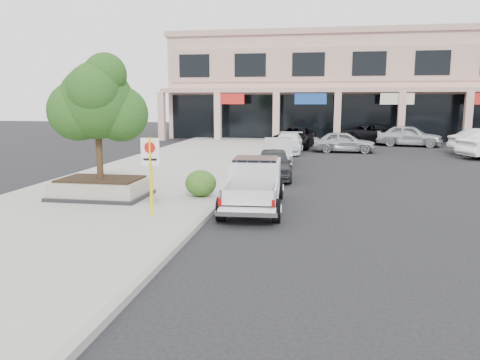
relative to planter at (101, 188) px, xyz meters
name	(u,v)px	position (x,y,z in m)	size (l,w,h in m)	color
ground	(253,230)	(5.74, -2.70, -0.48)	(120.00, 120.00, 0.00)	black
sidewalk	(143,183)	(0.24, 3.30, -0.40)	(8.00, 52.00, 0.15)	gray
curb	(236,186)	(4.19, 3.30, -0.40)	(0.20, 52.00, 0.15)	gray
strip_mall	(391,86)	(13.74, 31.23, 4.27)	(40.55, 12.43, 9.50)	tan
planter	(101,188)	(0.00, 0.00, 0.00)	(3.20, 2.20, 0.68)	black
planter_tree	(103,103)	(0.13, 0.15, 2.94)	(2.90, 2.55, 4.00)	#321F13
no_parking_sign	(151,166)	(2.72, -2.31, 1.16)	(0.55, 0.09, 2.30)	yellow
hedge	(201,183)	(3.39, 0.73, 0.14)	(1.10, 0.99, 0.94)	#1E4413
pickup_truck	(253,185)	(5.39, -0.20, 0.31)	(1.85, 5.00, 1.57)	silver
curb_car_a	(273,164)	(5.42, 5.83, 0.20)	(1.61, 3.99, 1.36)	#282B2D
curb_car_b	(278,151)	(5.17, 10.73, 0.24)	(1.51, 4.34, 1.43)	#A7AAAF
curb_car_c	(288,143)	(5.35, 16.24, 0.20)	(1.88, 4.63, 1.34)	white
curb_car_d	(295,137)	(5.56, 19.68, 0.30)	(2.57, 5.58, 1.55)	black
lot_car_a	(344,142)	(9.02, 17.34, 0.23)	(1.67, 4.16, 1.42)	#9A9CA1
lot_car_d	(380,134)	(12.15, 23.94, 0.33)	(2.68, 5.81, 1.62)	black
lot_car_e	(409,136)	(14.12, 22.50, 0.34)	(1.92, 4.78, 1.63)	#AFB2B7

